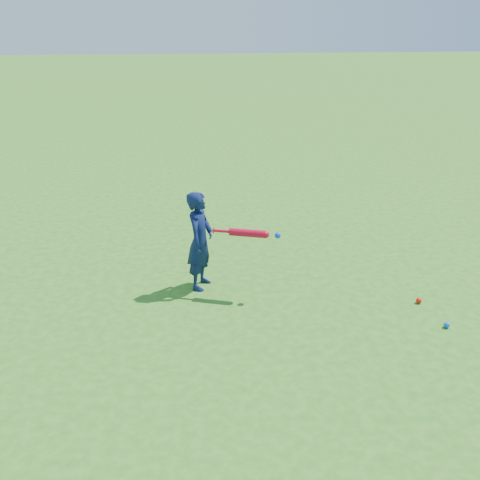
{
  "coord_description": "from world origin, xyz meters",
  "views": [
    {
      "loc": [
        0.05,
        -5.52,
        3.22
      ],
      "look_at": [
        0.63,
        0.35,
        0.68
      ],
      "focal_mm": 40.0,
      "sensor_mm": 36.0,
      "label": 1
    }
  ],
  "objects_px": {
    "ground_ball_red": "(419,301)",
    "ground_ball_blue": "(447,325)",
    "bat_swing": "(250,233)",
    "child": "(200,241)"
  },
  "relations": [
    {
      "from": "ground_ball_blue",
      "to": "bat_swing",
      "type": "relative_size",
      "value": 0.08
    },
    {
      "from": "ground_ball_blue",
      "to": "bat_swing",
      "type": "height_order",
      "value": "bat_swing"
    },
    {
      "from": "child",
      "to": "ground_ball_blue",
      "type": "xyz_separation_m",
      "value": [
        2.66,
        -1.24,
        -0.59
      ]
    },
    {
      "from": "ground_ball_blue",
      "to": "child",
      "type": "bearing_deg",
      "value": 154.99
    },
    {
      "from": "child",
      "to": "ground_ball_blue",
      "type": "bearing_deg",
      "value": -93.64
    },
    {
      "from": "ground_ball_red",
      "to": "ground_ball_blue",
      "type": "distance_m",
      "value": 0.56
    },
    {
      "from": "child",
      "to": "bat_swing",
      "type": "xyz_separation_m",
      "value": [
        0.59,
        -0.24,
        0.17
      ]
    },
    {
      "from": "ground_ball_blue",
      "to": "bat_swing",
      "type": "distance_m",
      "value": 2.42
    },
    {
      "from": "child",
      "to": "ground_ball_blue",
      "type": "relative_size",
      "value": 18.57
    },
    {
      "from": "child",
      "to": "ground_ball_red",
      "type": "xyz_separation_m",
      "value": [
        2.57,
        -0.69,
        -0.59
      ]
    }
  ]
}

